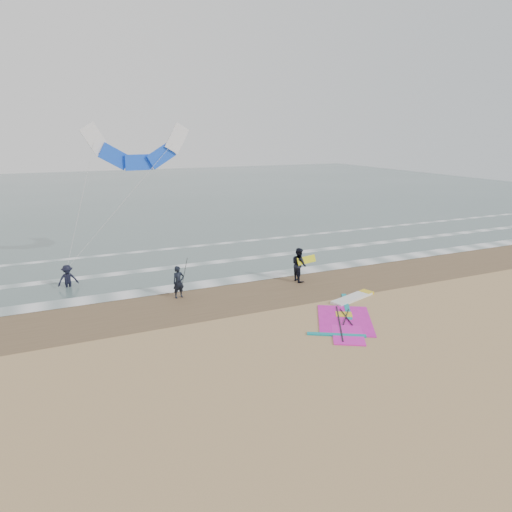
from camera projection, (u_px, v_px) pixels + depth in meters
name	position (u px, v px, depth m)	size (l,w,h in m)	color
ground	(322.00, 339.00, 17.89)	(120.00, 120.00, 0.00)	tan
sea_water	(128.00, 194.00, 60.18)	(120.00, 80.00, 0.02)	#47605E
wet_sand_band	(259.00, 292.00, 23.17)	(120.00, 5.00, 0.01)	brown
foam_waterline	(228.00, 268.00, 27.08)	(120.00, 9.15, 0.02)	white
windsurf_rig	(348.00, 314.00, 20.29)	(5.48, 5.19, 0.13)	white
person_standing	(179.00, 282.00, 22.16)	(0.58, 0.38, 1.60)	black
person_walking	(299.00, 265.00, 24.62)	(0.90, 0.70, 1.86)	black
person_wading	(67.00, 273.00, 23.58)	(1.02, 0.59, 1.58)	black
held_pole	(184.00, 274.00, 22.18)	(0.17, 0.86, 1.82)	black
carried_kiteboard	(306.00, 260.00, 24.62)	(1.30, 0.51, 0.39)	yellow
surf_kite	(138.00, 151.00, 25.50)	(7.41, 2.24, 7.38)	white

